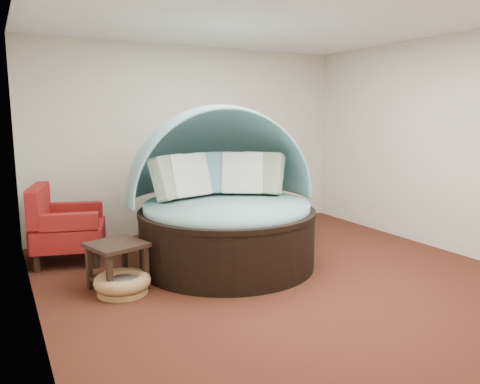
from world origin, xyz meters
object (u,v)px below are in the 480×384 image
red_armchair (63,227)px  side_table (117,259)px  canopy_daybed (224,191)px  pet_basket (123,283)px

red_armchair → side_table: 1.28m
canopy_daybed → red_armchair: (-1.73, 0.92, -0.45)m
side_table → pet_basket: bearing=-84.9°
pet_basket → red_armchair: bearing=105.2°
canopy_daybed → side_table: 1.51m
pet_basket → red_armchair: 1.45m
pet_basket → red_armchair: (-0.37, 1.36, 0.34)m
canopy_daybed → red_armchair: 2.01m
canopy_daybed → red_armchair: size_ratio=2.43×
canopy_daybed → pet_basket: size_ratio=3.60×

